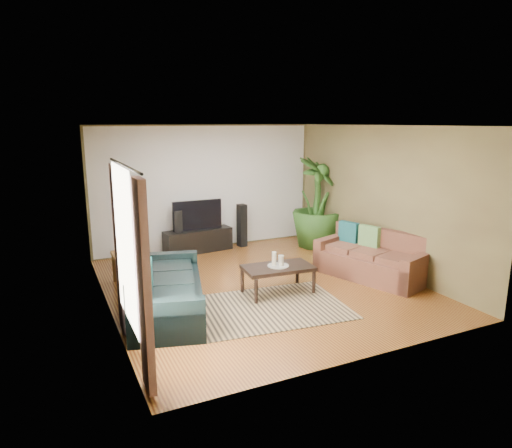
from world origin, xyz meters
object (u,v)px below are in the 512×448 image
coffee_table (278,280)px  speaker_right (242,225)px  sofa_right (371,255)px  tv_stand (198,240)px  potted_plant (317,203)px  sofa_left (167,284)px  pedestal (127,261)px  vase (126,246)px  television (197,215)px  side_table (130,269)px  speaker_left (178,232)px

coffee_table → speaker_right: size_ratio=1.17×
sofa_right → tv_stand: bearing=-161.2°
sofa_right → potted_plant: (0.28, 2.24, 0.57)m
sofa_left → pedestal: bearing=20.2°
sofa_left → vase: 2.32m
television → pedestal: size_ratio=3.49×
potted_plant → side_table: potted_plant is taller
side_table → sofa_right: bearing=-20.5°
speaker_left → potted_plant: size_ratio=0.47×
coffee_table → vase: 3.12m
coffee_table → side_table: bearing=150.3°
potted_plant → pedestal: potted_plant is taller
coffee_table → side_table: side_table is taller
side_table → potted_plant: bearing=9.9°
sofa_left → speaker_right: bearing=-25.3°
sofa_right → pedestal: sofa_right is taller
television → speaker_left: size_ratio=1.14×
speaker_right → sofa_left: bearing=-138.1°
sofa_right → pedestal: 4.58m
tv_stand → potted_plant: size_ratio=0.74×
potted_plant → television: bearing=164.3°
sofa_right → speaker_right: speaker_right is taller
vase → sofa_left: bearing=-84.9°
speaker_right → vase: (-2.66, -0.56, -0.03)m
speaker_left → potted_plant: (2.99, -0.72, 0.53)m
sofa_left → sofa_right: (3.69, -0.08, 0.00)m
tv_stand → pedestal: (-1.62, -0.56, -0.09)m
sofa_left → coffee_table: sofa_left is taller
pedestal → television: bearing=19.1°
sofa_left → tv_stand: size_ratio=1.56×
sofa_right → potted_plant: bearing=154.1°
sofa_left → coffee_table: (1.83, -0.04, -0.19)m
potted_plant → vase: bearing=177.8°
coffee_table → potted_plant: potted_plant is taller
side_table → vase: bearing=84.0°
potted_plant → vase: 4.21m
coffee_table → television: (-0.41, 2.92, 0.58)m
sofa_right → pedestal: (-3.89, 2.39, -0.27)m
potted_plant → pedestal: 4.26m
speaker_left → sofa_left: bearing=-100.3°
speaker_left → vase: bearing=-146.3°
sofa_right → television: (-2.28, 2.95, 0.38)m
coffee_table → pedestal: bearing=135.4°
sofa_left → sofa_right: size_ratio=1.18×
side_table → pedestal: bearing=84.0°
tv_stand → speaker_right: size_ratio=1.53×
coffee_table → vase: vase is taller
speaker_right → pedestal: 2.74m
sofa_right → tv_stand: 3.73m
speaker_right → vase: size_ratio=2.42×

